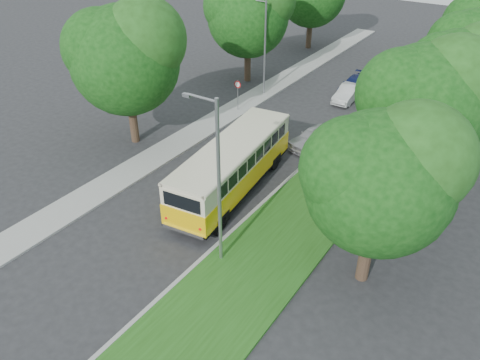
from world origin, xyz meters
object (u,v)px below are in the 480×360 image
Objects in this scene: lamppost_near at (217,179)px; car_grey at (397,59)px; car_silver at (315,137)px; car_blue at (355,85)px; car_white at (348,93)px; vintage_bus at (233,167)px; lamppost_far at (264,45)px.

lamppost_near is 31.69m from car_grey.
car_grey reaches higher than car_silver.
car_silver is at bearing -82.42° from car_blue.
lamppost_near is 21.54m from car_white.
car_silver is at bearing 71.75° from vintage_bus.
car_white is (0.27, 15.96, -0.88)m from vintage_bus.
car_silver is (-1.21, 12.51, -3.67)m from lamppost_near.
car_white is (-2.48, 21.07, -3.73)m from lamppost_near.
car_grey is (-1.89, 31.43, -3.64)m from lamppost_near.
vintage_bus is at bearing 118.29° from lamppost_near.
car_blue is (-1.57, 10.71, -0.08)m from car_silver.
lamppost_near is at bearing -68.19° from vintage_bus.
car_silver reaches higher than car_white.
car_silver is at bearing -99.15° from car_grey.
lamppost_far is (-8.91, 18.50, -0.25)m from lamppost_near.
lamppost_near reaches higher than car_blue.
lamppost_far is 1.94× the size of car_white.
vintage_bus reaches higher than car_white.
car_grey is at bearing 81.64° from vintage_bus.
vintage_bus is at bearing -92.30° from car_white.
lamppost_far reaches higher than car_grey.
vintage_bus is 15.99m from car_white.
lamppost_near is 1.07× the size of lamppost_far.
lamppost_near is 2.07× the size of car_white.
car_white is at bearing -104.49° from car_grey.
vintage_bus reaches higher than car_blue.
lamppost_far is at bearing 108.20° from vintage_bus.
lamppost_near is 13.09m from car_silver.
lamppost_near is 20.53m from lamppost_far.
car_blue is at bearing -107.38° from car_grey.
car_silver is 0.78× the size of car_grey.
car_grey is at bearing 111.03° from car_silver.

